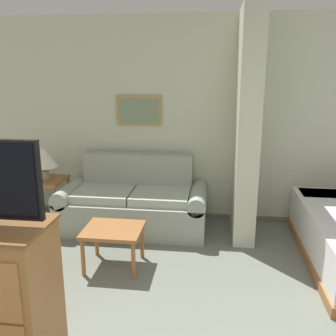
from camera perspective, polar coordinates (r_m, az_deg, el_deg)
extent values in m
cube|color=beige|center=(4.85, 7.15, 7.11)|extent=(6.99, 0.12, 2.60)
cube|color=slate|center=(5.10, 6.69, -7.28)|extent=(6.99, 0.02, 0.06)
cube|color=tan|center=(4.86, -4.48, 8.73)|extent=(0.58, 0.02, 0.38)
cube|color=gray|center=(4.84, -4.52, 8.71)|extent=(0.51, 0.01, 0.31)
cube|color=beige|center=(4.39, 11.93, 6.12)|extent=(0.24, 0.84, 2.60)
cube|color=#99A393|center=(4.73, -5.28, -6.81)|extent=(1.41, 0.84, 0.40)
cube|color=#99A393|center=(4.88, -4.59, -0.58)|extent=(1.41, 0.20, 0.49)
cube|color=#99A393|center=(4.96, -14.42, -6.19)|extent=(0.19, 0.84, 0.40)
cylinder|color=#99A393|center=(4.88, -14.60, -3.50)|extent=(0.21, 0.84, 0.21)
cube|color=#99A393|center=(4.63, 4.54, -7.29)|extent=(0.19, 0.84, 0.40)
cylinder|color=#99A393|center=(4.54, 4.60, -4.42)|extent=(0.21, 0.84, 0.21)
cube|color=#AAB5A4|center=(4.68, -9.72, -3.89)|extent=(0.69, 0.60, 0.10)
cube|color=#AAB5A4|center=(4.53, -1.12, -4.31)|extent=(0.69, 0.60, 0.10)
cube|color=#996033|center=(3.80, -8.36, -9.33)|extent=(0.57, 0.50, 0.04)
cylinder|color=#996033|center=(3.78, -12.83, -13.15)|extent=(0.04, 0.04, 0.38)
cylinder|color=#996033|center=(3.65, -5.29, -13.89)|extent=(0.04, 0.04, 0.38)
cylinder|color=#996033|center=(4.13, -10.83, -10.52)|extent=(0.04, 0.04, 0.38)
cylinder|color=#996033|center=(4.01, -3.97, -11.07)|extent=(0.04, 0.04, 0.38)
cube|color=#996033|center=(5.03, -18.27, -1.78)|extent=(0.50, 0.50, 0.04)
cylinder|color=#996033|center=(5.03, -21.30, -5.56)|extent=(0.04, 0.04, 0.55)
cylinder|color=#996033|center=(4.84, -16.74, -5.95)|extent=(0.04, 0.04, 0.55)
cylinder|color=#996033|center=(5.39, -19.13, -4.02)|extent=(0.04, 0.04, 0.55)
cylinder|color=#996033|center=(5.22, -14.83, -4.32)|extent=(0.04, 0.04, 0.55)
cylinder|color=tan|center=(5.01, -18.33, -1.00)|extent=(0.13, 0.13, 0.11)
cylinder|color=tan|center=(4.99, -18.41, -0.10)|extent=(0.02, 0.02, 0.05)
cone|color=white|center=(4.95, -18.55, 1.65)|extent=(0.37, 0.37, 0.26)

